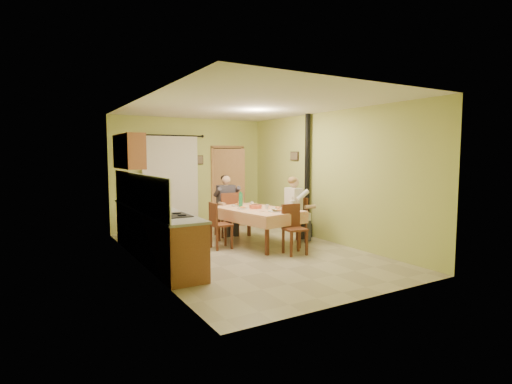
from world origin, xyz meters
TOP-DOWN VIEW (x-y plane):
  - floor at (0.00, 0.00)m, footprint 4.00×6.00m
  - room_shell at (0.00, 0.00)m, footprint 4.04×6.04m
  - kitchen_run at (-1.71, 0.40)m, footprint 0.64×3.64m
  - upper_cabinets at (-1.82, 1.70)m, footprint 0.35×1.40m
  - curtain at (-0.55, 2.90)m, footprint 1.70×0.07m
  - doorway at (1.02, 2.87)m, footprint 0.96×0.46m
  - dining_table at (0.49, 0.46)m, footprint 1.41×2.04m
  - tableware at (0.54, 0.37)m, footprint 0.85×1.56m
  - chair_far at (0.34, 1.58)m, footprint 0.46×0.46m
  - chair_near at (0.69, -0.60)m, footprint 0.43×0.43m
  - chair_right at (1.30, 0.22)m, footprint 0.43×0.43m
  - chair_left at (-0.32, 0.53)m, footprint 0.39×0.39m
  - man_far at (0.34, 1.60)m, footprint 0.59×0.47m
  - man_right at (1.28, 0.22)m, footprint 0.48×0.60m
  - stove_flue at (1.90, 0.60)m, footprint 0.24×0.24m
  - picture_back at (0.25, 2.97)m, footprint 0.19×0.03m
  - picture_right at (1.97, 1.20)m, footprint 0.03×0.31m

SIDE VIEW (x-z plane):
  - floor at x=0.00m, z-range -0.01..0.01m
  - chair_left at x=-0.32m, z-range -0.18..0.76m
  - chair_near at x=0.69m, z-range -0.18..0.76m
  - chair_right at x=1.30m, z-range -0.19..0.78m
  - chair_far at x=0.34m, z-range -0.22..0.80m
  - dining_table at x=0.49m, z-range 0.00..0.76m
  - kitchen_run at x=-1.71m, z-range -0.30..1.26m
  - tableware at x=0.54m, z-range 0.65..0.98m
  - man_far at x=0.34m, z-range 0.18..1.57m
  - man_right at x=1.28m, z-range 0.18..1.57m
  - stove_flue at x=1.90m, z-range -0.38..2.42m
  - doorway at x=1.02m, z-range -0.02..2.13m
  - curtain at x=-0.55m, z-range 0.15..2.37m
  - picture_back at x=0.25m, z-range 1.64..1.86m
  - room_shell at x=0.00m, z-range 0.41..3.23m
  - picture_right at x=1.97m, z-range 1.75..1.96m
  - upper_cabinets at x=-1.82m, z-range 1.60..2.30m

